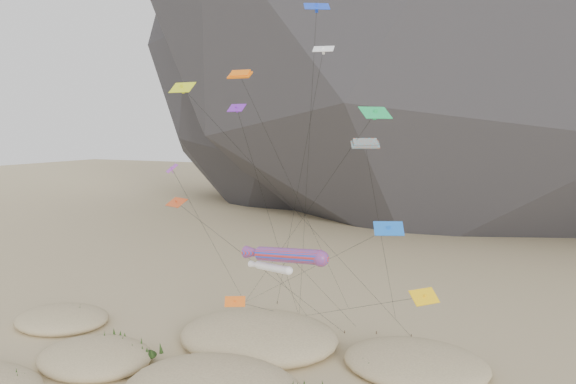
% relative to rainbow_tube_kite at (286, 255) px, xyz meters
% --- Properties ---
extents(dunes, '(52.59, 34.68, 3.91)m').
position_rel_rainbow_tube_kite_xyz_m(dunes, '(-4.95, -5.77, -9.69)').
color(dunes, '#CCB789').
rests_on(dunes, ground).
extents(dune_grass, '(42.91, 29.16, 1.47)m').
position_rel_rainbow_tube_kite_xyz_m(dune_grass, '(-5.15, -5.54, -9.53)').
color(dune_grass, black).
rests_on(dune_grass, ground).
extents(kite_stakes, '(20.80, 7.05, 0.30)m').
position_rel_rainbow_tube_kite_xyz_m(kite_stakes, '(-1.64, 13.30, -10.23)').
color(kite_stakes, '#3F2D1E').
rests_on(kite_stakes, ground).
extents(rainbow_tube_kite, '(9.06, 15.19, 11.41)m').
position_rel_rainbow_tube_kite_xyz_m(rainbow_tube_kite, '(0.00, 0.00, 0.00)').
color(rainbow_tube_kite, red).
rests_on(rainbow_tube_kite, ground).
extents(white_tube_kite, '(5.36, 14.80, 9.52)m').
position_rel_rainbow_tube_kite_xyz_m(white_tube_kite, '(-1.82, 0.83, -1.44)').
color(white_tube_kite, white).
rests_on(white_tube_kite, ground).
extents(orange_parafoil, '(7.04, 15.19, 26.33)m').
position_rel_rainbow_tube_kite_xyz_m(orange_parafoil, '(-6.68, 4.59, 15.09)').
color(orange_parafoil, orange).
rests_on(orange_parafoil, ground).
extents(multi_parafoil, '(2.59, 14.29, 20.10)m').
position_rel_rainbow_tube_kite_xyz_m(multi_parafoil, '(5.30, 4.75, 9.03)').
color(multi_parafoil, '#DF4317').
rests_on(multi_parafoil, ground).
extents(delta_kites, '(26.56, 22.30, 31.22)m').
position_rel_rainbow_tube_kite_xyz_m(delta_kites, '(-0.97, 1.40, 8.16)').
color(delta_kites, blue).
rests_on(delta_kites, ground).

